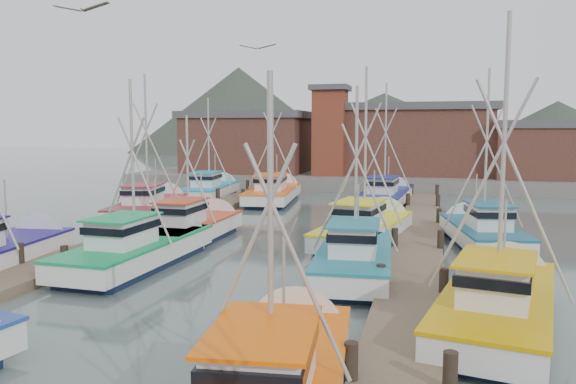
% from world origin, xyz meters
% --- Properties ---
extents(ground, '(260.00, 260.00, 0.00)m').
position_xyz_m(ground, '(0.00, 0.00, 0.00)').
color(ground, '#51615E').
rests_on(ground, ground).
extents(dock_left, '(2.30, 46.00, 1.50)m').
position_xyz_m(dock_left, '(-7.00, 4.04, 0.21)').
color(dock_left, brown).
rests_on(dock_left, ground).
extents(dock_right, '(2.30, 46.00, 1.50)m').
position_xyz_m(dock_right, '(7.00, 4.04, 0.21)').
color(dock_right, brown).
rests_on(dock_right, ground).
extents(quay, '(44.00, 16.00, 1.20)m').
position_xyz_m(quay, '(0.00, 37.00, 0.60)').
color(quay, slate).
rests_on(quay, ground).
extents(shed_left, '(12.72, 8.48, 6.20)m').
position_xyz_m(shed_left, '(-11.00, 35.00, 4.34)').
color(shed_left, brown).
rests_on(shed_left, quay).
extents(shed_center, '(14.84, 9.54, 6.90)m').
position_xyz_m(shed_center, '(6.00, 37.00, 4.69)').
color(shed_center, brown).
rests_on(shed_center, quay).
extents(shed_right, '(8.48, 6.36, 5.20)m').
position_xyz_m(shed_right, '(17.00, 34.00, 3.84)').
color(shed_right, brown).
rests_on(shed_right, quay).
extents(lookout_tower, '(3.60, 3.60, 8.50)m').
position_xyz_m(lookout_tower, '(-2.00, 33.00, 5.55)').
color(lookout_tower, brown).
rests_on(lookout_tower, quay).
extents(distant_hills, '(175.00, 140.00, 42.00)m').
position_xyz_m(distant_hills, '(-12.76, 122.59, 0.00)').
color(distant_hills, '#3C4438').
rests_on(distant_hills, ground).
extents(boat_1, '(3.45, 8.68, 7.33)m').
position_xyz_m(boat_1, '(4.67, -10.01, 0.68)').
color(boat_1, '#101E38').
rests_on(boat_1, ground).
extents(boat_4, '(3.40, 9.15, 8.34)m').
position_xyz_m(boat_4, '(-3.99, 0.50, 0.68)').
color(boat_4, '#101E38').
rests_on(boat_4, ground).
extents(boat_5, '(3.23, 8.78, 7.92)m').
position_xyz_m(boat_5, '(4.75, 1.28, 0.68)').
color(boat_5, '#101E38').
rests_on(boat_5, ground).
extents(boat_7, '(4.39, 9.27, 9.49)m').
position_xyz_m(boat_7, '(9.54, -3.42, 0.68)').
color(boat_7, '#101E38').
rests_on(boat_7, ground).
extents(boat_8, '(2.90, 8.66, 7.01)m').
position_xyz_m(boat_8, '(-4.01, 5.63, 0.67)').
color(boat_8, '#101E38').
rests_on(boat_8, ground).
extents(boat_9, '(4.33, 9.72, 9.40)m').
position_xyz_m(boat_9, '(4.53, 7.54, 0.68)').
color(boat_9, '#101E38').
rests_on(boat_9, ground).
extents(boat_10, '(4.68, 9.93, 9.86)m').
position_xyz_m(boat_10, '(-9.86, 12.18, 0.69)').
color(boat_10, '#101E38').
rests_on(boat_10, ground).
extents(boat_11, '(3.94, 8.59, 9.07)m').
position_xyz_m(boat_11, '(9.85, 7.95, 0.68)').
color(boat_11, '#101E38').
rests_on(boat_11, ground).
extents(boat_12, '(4.25, 10.42, 9.55)m').
position_xyz_m(boat_12, '(-4.32, 21.66, 0.68)').
color(boat_12, '#101E38').
rests_on(boat_12, ground).
extents(boat_13, '(3.94, 9.84, 9.77)m').
position_xyz_m(boat_13, '(4.30, 21.52, 0.68)').
color(boat_13, '#101E38').
rests_on(boat_13, ground).
extents(boat_14, '(3.72, 9.43, 8.89)m').
position_xyz_m(boat_14, '(-9.89, 22.47, 0.68)').
color(boat_14, '#101E38').
rests_on(boat_14, ground).
extents(gull_near, '(1.54, 0.61, 0.24)m').
position_xyz_m(gull_near, '(-0.95, -7.75, 8.58)').
color(gull_near, gray).
rests_on(gull_near, ground).
extents(gull_far, '(1.55, 0.62, 0.24)m').
position_xyz_m(gull_far, '(0.41, 2.39, 8.99)').
color(gull_far, gray).
rests_on(gull_far, ground).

